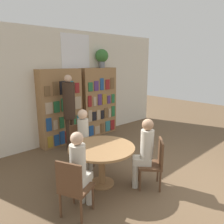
{
  "coord_description": "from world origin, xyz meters",
  "views": [
    {
      "loc": [
        -3.48,
        -1.58,
        2.18
      ],
      "look_at": [
        -0.16,
        1.97,
        1.05
      ],
      "focal_mm": 35.0,
      "sensor_mm": 36.0,
      "label": 1
    }
  ],
  "objects_px": {
    "reading_table": "(102,153)",
    "flower_vase": "(102,57)",
    "chair_left_side": "(81,143)",
    "seated_reader_left": "(84,136)",
    "seated_reader_right": "(144,149)",
    "chair_far_side": "(154,161)",
    "chair_near_camera": "(73,186)",
    "librarian_standing": "(69,105)",
    "bookshelf_right": "(99,102)",
    "bookshelf_left": "(61,108)",
    "seated_reader_back": "(80,167)"
  },
  "relations": [
    {
      "from": "chair_left_side",
      "to": "seated_reader_back",
      "type": "xyz_separation_m",
      "value": [
        -0.86,
        -1.21,
        0.2
      ]
    },
    {
      "from": "flower_vase",
      "to": "seated_reader_back",
      "type": "height_order",
      "value": "flower_vase"
    },
    {
      "from": "chair_near_camera",
      "to": "flower_vase",
      "type": "bearing_deg",
      "value": 109.12
    },
    {
      "from": "chair_near_camera",
      "to": "seated_reader_back",
      "type": "distance_m",
      "value": 0.27
    },
    {
      "from": "bookshelf_right",
      "to": "seated_reader_back",
      "type": "bearing_deg",
      "value": -134.07
    },
    {
      "from": "chair_near_camera",
      "to": "seated_reader_left",
      "type": "bearing_deg",
      "value": 113.76
    },
    {
      "from": "reading_table",
      "to": "chair_near_camera",
      "type": "relative_size",
      "value": 1.34
    },
    {
      "from": "seated_reader_right",
      "to": "seated_reader_back",
      "type": "distance_m",
      "value": 1.2
    },
    {
      "from": "chair_far_side",
      "to": "seated_reader_left",
      "type": "height_order",
      "value": "seated_reader_left"
    },
    {
      "from": "seated_reader_right",
      "to": "librarian_standing",
      "type": "distance_m",
      "value": 2.35
    },
    {
      "from": "chair_far_side",
      "to": "bookshelf_right",
      "type": "bearing_deg",
      "value": 25.88
    },
    {
      "from": "chair_near_camera",
      "to": "seated_reader_right",
      "type": "xyz_separation_m",
      "value": [
        1.34,
        -0.17,
        0.21
      ]
    },
    {
      "from": "chair_far_side",
      "to": "seated_reader_right",
      "type": "height_order",
      "value": "seated_reader_right"
    },
    {
      "from": "reading_table",
      "to": "seated_reader_left",
      "type": "height_order",
      "value": "seated_reader_left"
    },
    {
      "from": "seated_reader_right",
      "to": "chair_left_side",
      "type": "bearing_deg",
      "value": 59.77
    },
    {
      "from": "flower_vase",
      "to": "chair_far_side",
      "type": "relative_size",
      "value": 0.61
    },
    {
      "from": "bookshelf_left",
      "to": "chair_near_camera",
      "type": "height_order",
      "value": "bookshelf_left"
    },
    {
      "from": "seated_reader_right",
      "to": "librarian_standing",
      "type": "relative_size",
      "value": 0.66
    },
    {
      "from": "flower_vase",
      "to": "seated_reader_right",
      "type": "relative_size",
      "value": 0.43
    },
    {
      "from": "reading_table",
      "to": "flower_vase",
      "type": "bearing_deg",
      "value": 49.11
    },
    {
      "from": "chair_left_side",
      "to": "seated_reader_right",
      "type": "relative_size",
      "value": 0.71
    },
    {
      "from": "bookshelf_right",
      "to": "flower_vase",
      "type": "relative_size",
      "value": 3.75
    },
    {
      "from": "flower_vase",
      "to": "seated_reader_right",
      "type": "height_order",
      "value": "flower_vase"
    },
    {
      "from": "bookshelf_left",
      "to": "seated_reader_right",
      "type": "distance_m",
      "value": 2.83
    },
    {
      "from": "bookshelf_right",
      "to": "reading_table",
      "type": "relative_size",
      "value": 1.7
    },
    {
      "from": "reading_table",
      "to": "chair_left_side",
      "type": "bearing_deg",
      "value": 78.19
    },
    {
      "from": "chair_left_side",
      "to": "seated_reader_right",
      "type": "distance_m",
      "value": 1.5
    },
    {
      "from": "flower_vase",
      "to": "chair_far_side",
      "type": "height_order",
      "value": "flower_vase"
    },
    {
      "from": "flower_vase",
      "to": "librarian_standing",
      "type": "distance_m",
      "value": 1.97
    },
    {
      "from": "reading_table",
      "to": "chair_left_side",
      "type": "xyz_separation_m",
      "value": [
        0.19,
        0.91,
        -0.12
      ]
    },
    {
      "from": "chair_near_camera",
      "to": "chair_far_side",
      "type": "xyz_separation_m",
      "value": [
        1.47,
        -0.31,
        0.0
      ]
    },
    {
      "from": "flower_vase",
      "to": "reading_table",
      "type": "bearing_deg",
      "value": -130.89
    },
    {
      "from": "chair_far_side",
      "to": "seated_reader_right",
      "type": "relative_size",
      "value": 0.71
    },
    {
      "from": "bookshelf_left",
      "to": "flower_vase",
      "type": "relative_size",
      "value": 3.75
    },
    {
      "from": "reading_table",
      "to": "chair_near_camera",
      "type": "distance_m",
      "value": 0.93
    },
    {
      "from": "bookshelf_left",
      "to": "bookshelf_right",
      "type": "distance_m",
      "value": 1.28
    },
    {
      "from": "chair_near_camera",
      "to": "seated_reader_left",
      "type": "relative_size",
      "value": 0.71
    },
    {
      "from": "flower_vase",
      "to": "chair_left_side",
      "type": "height_order",
      "value": "flower_vase"
    },
    {
      "from": "seated_reader_back",
      "to": "librarian_standing",
      "type": "distance_m",
      "value": 2.4
    },
    {
      "from": "flower_vase",
      "to": "librarian_standing",
      "type": "bearing_deg",
      "value": -161.3
    },
    {
      "from": "bookshelf_left",
      "to": "librarian_standing",
      "type": "distance_m",
      "value": 0.53
    },
    {
      "from": "reading_table",
      "to": "seated_reader_left",
      "type": "bearing_deg",
      "value": 78.19
    },
    {
      "from": "flower_vase",
      "to": "librarian_standing",
      "type": "relative_size",
      "value": 0.28
    },
    {
      "from": "flower_vase",
      "to": "seated_reader_right",
      "type": "bearing_deg",
      "value": -117.49
    },
    {
      "from": "flower_vase",
      "to": "chair_far_side",
      "type": "distance_m",
      "value": 3.73
    },
    {
      "from": "reading_table",
      "to": "chair_left_side",
      "type": "distance_m",
      "value": 0.93
    },
    {
      "from": "chair_left_side",
      "to": "seated_reader_left",
      "type": "height_order",
      "value": "seated_reader_left"
    },
    {
      "from": "chair_near_camera",
      "to": "librarian_standing",
      "type": "height_order",
      "value": "librarian_standing"
    },
    {
      "from": "bookshelf_left",
      "to": "flower_vase",
      "type": "distance_m",
      "value": 1.96
    },
    {
      "from": "librarian_standing",
      "to": "chair_near_camera",
      "type": "bearing_deg",
      "value": -121.51
    }
  ]
}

